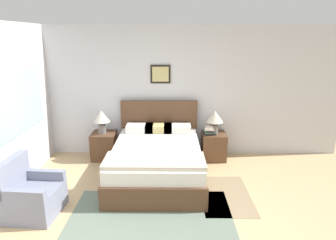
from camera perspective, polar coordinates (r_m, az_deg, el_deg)
ground_plane at (r=3.93m, az=-1.26°, el=-21.53°), size 16.00×16.00×0.00m
wall_back at (r=6.03m, az=-0.49°, el=5.39°), size 7.09×0.09×2.60m
wall_left at (r=5.27m, az=-27.60°, el=2.08°), size 0.08×5.17×2.60m
area_rug_main at (r=4.17m, az=-3.39°, el=-19.06°), size 2.22×1.70×0.01m
area_rug_bedside at (r=4.87m, az=10.86°, el=-13.83°), size 0.75×1.25×0.01m
bed at (r=5.22m, az=-2.13°, el=-7.55°), size 1.53×2.16×1.15m
armchair at (r=4.62m, az=-24.68°, el=-12.95°), size 0.71×0.73×0.81m
nightstand_near_window at (r=6.14m, az=-12.06°, el=-4.80°), size 0.46×0.51×0.53m
nightstand_by_door at (r=6.05m, az=8.69°, el=-4.93°), size 0.46×0.51×0.53m
table_lamp_near_window at (r=5.94m, az=-12.57°, el=0.38°), size 0.33×0.33×0.46m
table_lamp_by_door at (r=5.85m, az=8.89°, el=0.33°), size 0.33×0.33×0.46m
book_thick_bottom at (r=5.90m, az=7.87°, el=-2.50°), size 0.24×0.23×0.04m
book_hardcover_middle at (r=5.89m, az=7.88°, el=-2.18°), size 0.20×0.22×0.03m
book_novel_upper at (r=5.88m, az=7.89°, el=-1.89°), size 0.16×0.25×0.03m
book_slim_near_top at (r=5.87m, az=7.90°, el=-1.60°), size 0.21×0.26×0.03m
book_paperback_top at (r=5.86m, az=7.92°, el=-1.26°), size 0.18×0.27×0.04m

